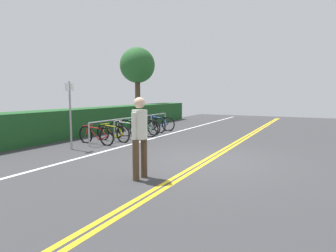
% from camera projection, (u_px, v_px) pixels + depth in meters
% --- Properties ---
extents(ground_plane, '(34.28, 13.37, 0.05)m').
position_uv_depth(ground_plane, '(208.00, 161.00, 8.03)').
color(ground_plane, '#353538').
extents(centre_line_yellow_inner, '(30.85, 0.10, 0.00)m').
position_uv_depth(centre_line_yellow_inner, '(211.00, 160.00, 7.99)').
color(centre_line_yellow_inner, gold).
rests_on(centre_line_yellow_inner, ground_plane).
extents(centre_line_yellow_outer, '(30.85, 0.10, 0.00)m').
position_uv_depth(centre_line_yellow_outer, '(205.00, 160.00, 8.06)').
color(centre_line_yellow_outer, gold).
rests_on(centre_line_yellow_outer, ground_plane).
extents(bike_lane_stripe_white, '(30.85, 0.12, 0.00)m').
position_uv_depth(bike_lane_stripe_white, '(110.00, 150.00, 9.51)').
color(bike_lane_stripe_white, white).
rests_on(bike_lane_stripe_white, ground_plane).
extents(bike_rack, '(5.65, 0.05, 0.83)m').
position_uv_depth(bike_rack, '(135.00, 122.00, 12.48)').
color(bike_rack, '#9EA0A5').
rests_on(bike_rack, ground_plane).
extents(bicycle_0, '(0.46, 1.71, 0.69)m').
position_uv_depth(bicycle_0, '(96.00, 135.00, 10.53)').
color(bicycle_0, black).
rests_on(bicycle_0, ground_plane).
extents(bicycle_1, '(0.46, 1.71, 0.68)m').
position_uv_depth(bicycle_1, '(113.00, 133.00, 11.18)').
color(bicycle_1, black).
rests_on(bicycle_1, ground_plane).
extents(bicycle_2, '(0.46, 1.78, 0.76)m').
position_uv_depth(bicycle_2, '(127.00, 130.00, 11.79)').
color(bicycle_2, black).
rests_on(bicycle_2, ground_plane).
extents(bicycle_3, '(0.61, 1.78, 0.77)m').
position_uv_depth(bicycle_3, '(138.00, 128.00, 12.44)').
color(bicycle_3, black).
rests_on(bicycle_3, ground_plane).
extents(bicycle_4, '(0.46, 1.68, 0.72)m').
position_uv_depth(bicycle_4, '(145.00, 127.00, 13.10)').
color(bicycle_4, black).
rests_on(bicycle_4, ground_plane).
extents(bicycle_5, '(0.56, 1.79, 0.75)m').
position_uv_depth(bicycle_5, '(151.00, 124.00, 13.91)').
color(bicycle_5, black).
rests_on(bicycle_5, ground_plane).
extents(bicycle_6, '(0.46, 1.71, 0.74)m').
position_uv_depth(bicycle_6, '(159.00, 123.00, 14.49)').
color(bicycle_6, black).
rests_on(bicycle_6, ground_plane).
extents(pedestrian, '(0.49, 0.32, 1.72)m').
position_uv_depth(pedestrian, '(140.00, 132.00, 6.16)').
color(pedestrian, '#4C3826').
rests_on(pedestrian, ground_plane).
extents(sign_post_near, '(0.36, 0.06, 2.18)m').
position_uv_depth(sign_post_near, '(70.00, 109.00, 9.43)').
color(sign_post_near, gray).
rests_on(sign_post_near, ground_plane).
extents(hedge_backdrop, '(14.60, 1.26, 1.15)m').
position_uv_depth(hedge_backdrop, '(111.00, 118.00, 14.90)').
color(hedge_backdrop, '#1C4C21').
rests_on(hedge_backdrop, ground_plane).
extents(tree_mid, '(2.41, 2.41, 4.97)m').
position_uv_depth(tree_mid, '(137.00, 66.00, 20.42)').
color(tree_mid, '#473323').
rests_on(tree_mid, ground_plane).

